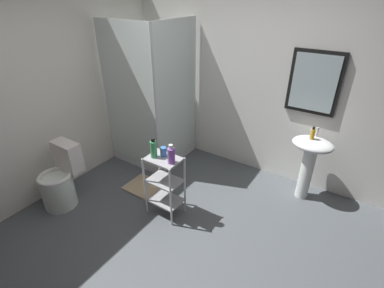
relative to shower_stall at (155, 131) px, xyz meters
name	(u,v)px	position (x,y,z in m)	size (l,w,h in m)	color
ground_plane	(172,244)	(1.22, -1.23, -0.47)	(4.20, 4.20, 0.02)	#4E5358
wall_back	(255,81)	(1.23, 0.62, 0.79)	(4.20, 0.14, 2.50)	white
wall_left	(37,95)	(-0.63, -1.23, 0.79)	(0.10, 4.20, 2.50)	white
shower_stall	(155,131)	(0.00, 0.00, 0.00)	(0.92, 0.92, 2.00)	white
pedestal_sink	(310,157)	(2.12, 0.29, 0.12)	(0.46, 0.37, 0.81)	white
sink_faucet	(317,131)	(2.12, 0.41, 0.40)	(0.03, 0.03, 0.10)	silver
toilet	(61,181)	(-0.26, -1.43, -0.15)	(0.37, 0.49, 0.76)	white
storage_cart	(165,182)	(0.88, -0.88, -0.03)	(0.38, 0.28, 0.74)	silver
hand_soap_bottle	(312,134)	(2.10, 0.28, 0.41)	(0.05, 0.05, 0.15)	gold
body_wash_bottle_green	(154,149)	(0.78, -0.91, 0.37)	(0.07, 0.07, 0.22)	#3C9A59
conditioner_bottle_purple	(171,155)	(1.00, -0.90, 0.37)	(0.08, 0.08, 0.21)	purple
rinse_cup	(163,152)	(0.85, -0.84, 0.33)	(0.07, 0.07, 0.10)	#3870B2
bath_mat	(148,188)	(0.41, -0.67, -0.45)	(0.60, 0.40, 0.02)	tan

